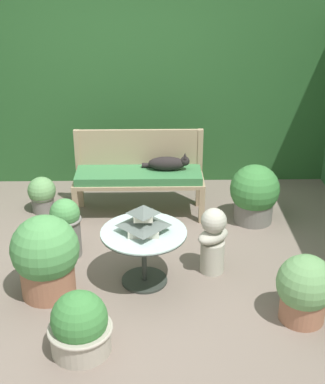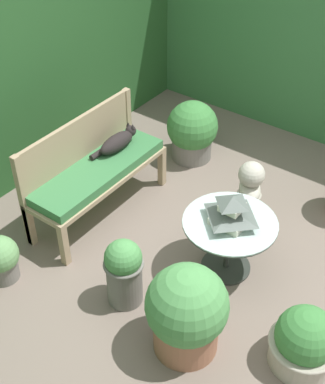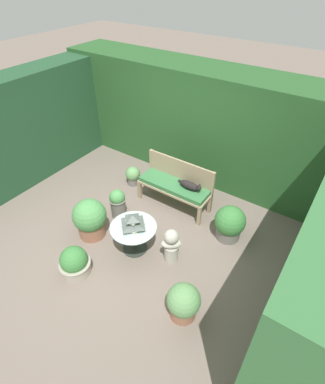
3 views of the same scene
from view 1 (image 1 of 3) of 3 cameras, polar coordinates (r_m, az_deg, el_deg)
name	(u,v)px [view 1 (image 1 of 3)]	position (r m, az deg, el deg)	size (l,w,h in m)	color
ground	(112,264)	(5.03, -5.40, -7.64)	(30.00, 30.00, 0.00)	#75665B
foliage_hedge_back	(122,83)	(6.86, -4.37, 11.47)	(6.40, 1.05, 2.20)	#285628
garden_bench	(139,178)	(5.71, -2.54, 1.47)	(1.39, 0.46, 0.51)	tan
bench_backrest	(139,152)	(5.82, -2.53, 4.26)	(1.39, 0.06, 0.90)	tan
cat	(168,163)	(5.68, 0.60, 3.08)	(0.51, 0.18, 0.18)	black
patio_table	(144,242)	(4.57, -2.00, -5.38)	(0.74, 0.74, 0.50)	#2D332D
pagoda_birdhouse	(143,220)	(4.47, -2.04, -3.06)	(0.35, 0.35, 0.25)	silver
garden_bust	(213,239)	(4.77, 5.41, -5.06)	(0.36, 0.34, 0.63)	#B7B2A3
potted_plant_bench_right	(80,326)	(4.00, -8.81, -13.95)	(0.48, 0.48, 0.49)	#ADA393
potted_plant_path_edge	(46,257)	(4.55, -12.35, -6.75)	(0.57, 0.57, 0.72)	#9E664C
potted_plant_hedge_corner	(42,194)	(6.01, -12.72, -0.23)	(0.31, 0.31, 0.40)	slate
potted_plant_table_near	(66,226)	(5.08, -10.27, -3.62)	(0.30, 0.30, 0.58)	slate
potted_plant_patio_mid	(254,194)	(5.69, 9.77, -0.23)	(0.52, 0.52, 0.63)	slate
potted_plant_table_far	(305,289)	(4.34, 14.92, -9.98)	(0.45, 0.45, 0.56)	#9E664C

